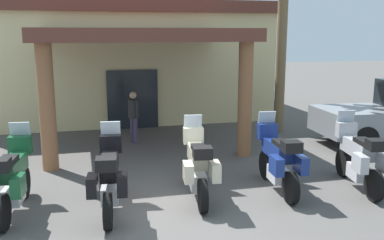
# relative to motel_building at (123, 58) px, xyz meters

# --- Properties ---
(ground_plane) EXTENTS (80.00, 80.00, 0.00)m
(ground_plane) POSITION_rel_motel_building_xyz_m (0.14, -11.01, -2.31)
(ground_plane) COLOR #514F4C
(motel_building) EXTENTS (11.71, 12.26, 4.54)m
(motel_building) POSITION_rel_motel_building_xyz_m (0.00, 0.00, 0.00)
(motel_building) COLOR beige
(motel_building) RESTS_ON ground_plane
(motorcycle_green) EXTENTS (0.73, 2.21, 1.61)m
(motorcycle_green) POSITION_rel_motel_building_xyz_m (-2.65, -10.42, -1.61)
(motorcycle_green) COLOR black
(motorcycle_green) RESTS_ON ground_plane
(motorcycle_black) EXTENTS (0.73, 2.21, 1.61)m
(motorcycle_black) POSITION_rel_motel_building_xyz_m (-0.86, -10.72, -1.61)
(motorcycle_black) COLOR black
(motorcycle_black) RESTS_ON ground_plane
(motorcycle_cream) EXTENTS (0.74, 2.21, 1.61)m
(motorcycle_cream) POSITION_rel_motel_building_xyz_m (0.94, -10.36, -1.61)
(motorcycle_cream) COLOR black
(motorcycle_cream) RESTS_ON ground_plane
(motorcycle_blue) EXTENTS (0.72, 2.21, 1.61)m
(motorcycle_blue) POSITION_rel_motel_building_xyz_m (2.74, -10.31, -1.61)
(motorcycle_blue) COLOR black
(motorcycle_blue) RESTS_ON ground_plane
(motorcycle_silver) EXTENTS (0.82, 2.21, 1.61)m
(motorcycle_silver) POSITION_rel_motel_building_xyz_m (4.53, -10.54, -1.61)
(motorcycle_silver) COLOR black
(motorcycle_silver) RESTS_ON ground_plane
(pedestrian) EXTENTS (0.32, 0.48, 1.61)m
(pedestrian) POSITION_rel_motel_building_xyz_m (0.00, -5.47, -1.39)
(pedestrian) COLOR #3F334C
(pedestrian) RESTS_ON ground_plane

